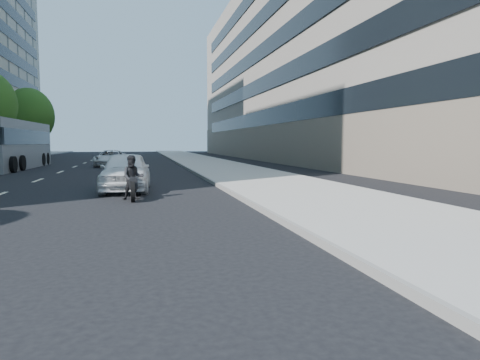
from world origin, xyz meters
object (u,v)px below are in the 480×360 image
object	(u,v)px
white_sedan_near	(126,171)
bus	(12,145)
white_sedan_far	(111,158)
motorcycle	(133,180)

from	to	relation	value
white_sedan_near	bus	distance (m)	17.93
white_sedan_near	white_sedan_far	bearing A→B (deg)	98.13
white_sedan_far	motorcycle	world-z (taller)	motorcycle
white_sedan_near	bus	xyz separation A→B (m)	(-8.21, 15.91, 0.90)
white_sedan_near	white_sedan_far	size ratio (longest dim) A/B	0.96
motorcycle	bus	world-z (taller)	bus
white_sedan_near	motorcycle	distance (m)	2.78
white_sedan_near	bus	bearing A→B (deg)	119.94
white_sedan_far	bus	size ratio (longest dim) A/B	0.37
motorcycle	white_sedan_near	bearing A→B (deg)	93.82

